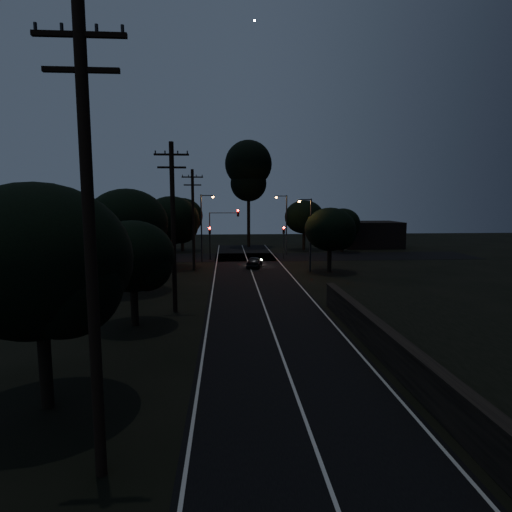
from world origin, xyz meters
TOP-DOWN VIEW (x-y plane):
  - ground at (0.00, 0.00)m, footprint 160.00×160.00m
  - road_surface at (0.00, 31.12)m, footprint 60.00×70.00m
  - retaining_wall at (7.74, 3.00)m, footprint 6.93×26.00m
  - utility_pole_near at (-6.00, -2.00)m, footprint 2.20×0.30m
  - utility_pole_mid at (-6.00, 15.00)m, footprint 2.20×0.30m
  - utility_pole_far at (-6.00, 32.00)m, footprint 2.20×0.30m
  - tree_left_a at (-8.78, 1.87)m, footprint 6.28×6.28m
  - tree_left_b at (-7.83, 11.90)m, footprint 4.87×4.87m
  - tree_left_c at (-10.27, 21.87)m, footprint 6.54×6.54m
  - tree_left_d at (-8.28, 33.88)m, footprint 6.14×6.14m
  - tree_far_nw at (-8.79, 49.88)m, footprint 6.07×6.07m
  - tree_far_w at (-13.77, 45.87)m, footprint 6.36×6.36m
  - tree_far_ne at (9.21, 49.88)m, footprint 5.82×5.82m
  - tree_far_e at (14.17, 46.90)m, footprint 4.89×4.89m
  - tree_right_a at (8.18, 29.90)m, footprint 5.20×5.20m
  - tall_pine at (1.00, 55.00)m, footprint 7.33×7.33m
  - building_left at (-20.00, 52.00)m, footprint 10.00×8.00m
  - building_right at (20.00, 53.00)m, footprint 9.00×7.00m
  - signal_left at (-4.60, 39.99)m, footprint 0.28×0.35m
  - signal_right at (4.60, 39.99)m, footprint 0.28×0.35m
  - signal_mast at (-2.91, 39.99)m, footprint 3.70×0.35m
  - streetlight_a at (-5.31, 38.00)m, footprint 1.66×0.26m
  - streetlight_b at (5.31, 44.00)m, footprint 1.66×0.26m
  - streetlight_c at (5.83, 30.00)m, footprint 1.46×0.26m
  - car at (0.47, 33.45)m, footprint 2.11×3.81m

SIDE VIEW (x-z plane):
  - ground at x=0.00m, z-range 0.00..0.00m
  - road_surface at x=0.00m, z-range 0.00..0.03m
  - car at x=0.47m, z-range 0.00..1.23m
  - retaining_wall at x=7.74m, z-range -0.18..1.42m
  - building_right at x=20.00m, z-range 0.00..4.00m
  - building_left at x=-20.00m, z-range 0.00..4.40m
  - signal_left at x=-4.60m, z-range 0.79..4.89m
  - signal_right at x=4.60m, z-range 0.79..4.89m
  - tree_left_b at x=-7.83m, z-range 0.92..7.11m
  - tree_far_e at x=14.17m, z-range 0.91..7.12m
  - tree_right_a at x=8.18m, z-range 0.98..7.58m
  - signal_mast at x=-2.91m, z-range 1.21..7.46m
  - streetlight_c at x=5.83m, z-range 0.60..8.10m
  - streetlight_a at x=-5.31m, z-range 0.64..8.64m
  - streetlight_b at x=5.31m, z-range 0.64..8.64m
  - tree_far_ne at x=9.21m, z-range 1.08..8.44m
  - tree_far_nw at x=-8.79m, z-range 1.13..8.83m
  - tree_left_d at x=-8.28m, z-range 1.15..8.94m
  - tree_left_a at x=-8.78m, z-range 1.17..9.11m
  - tree_far_w at x=-13.77m, z-range 1.22..9.33m
  - tree_left_c at x=-10.27m, z-range 1.21..9.48m
  - utility_pole_far at x=-6.00m, z-range 0.23..10.73m
  - utility_pole_mid at x=-6.00m, z-range 0.24..11.24m
  - utility_pole_near at x=-6.00m, z-range 0.25..12.25m
  - tall_pine at x=1.00m, z-range 3.69..20.34m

